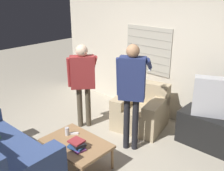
% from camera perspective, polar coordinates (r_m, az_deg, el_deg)
% --- Properties ---
extents(ground_plane, '(16.00, 16.00, 0.00)m').
position_cam_1_polar(ground_plane, '(4.32, -6.10, -14.73)').
color(ground_plane, '#B2A893').
extents(wall_back, '(5.20, 0.08, 2.55)m').
position_cam_1_polar(wall_back, '(5.23, 10.11, 6.90)').
color(wall_back, beige).
rests_on(wall_back, ground_plane).
extents(armchair_beige, '(1.01, 0.97, 0.82)m').
position_cam_1_polar(armchair_beige, '(4.96, 6.37, -5.41)').
color(armchair_beige, tan).
rests_on(armchair_beige, ground_plane).
extents(coffee_table, '(0.97, 0.66, 0.39)m').
position_cam_1_polar(coffee_table, '(3.93, -7.78, -12.59)').
color(coffee_table, '#9E754C').
rests_on(coffee_table, ground_plane).
extents(tv_stand, '(1.04, 0.51, 0.56)m').
position_cam_1_polar(tv_stand, '(4.65, 20.82, -9.24)').
color(tv_stand, black).
rests_on(tv_stand, ground_plane).
extents(tv, '(0.73, 0.47, 0.63)m').
position_cam_1_polar(tv, '(4.40, 21.80, -2.43)').
color(tv, '#B2B2B7').
rests_on(tv, tv_stand).
extents(person_left_standing, '(0.48, 0.77, 1.57)m').
position_cam_1_polar(person_left_standing, '(4.72, -6.40, 1.99)').
color(person_left_standing, '#4C4233').
rests_on(person_left_standing, ground_plane).
extents(person_right_standing, '(0.51, 0.83, 1.73)m').
position_cam_1_polar(person_right_standing, '(3.97, 4.40, -0.03)').
color(person_right_standing, black).
rests_on(person_right_standing, ground_plane).
extents(book_stack, '(0.26, 0.22, 0.13)m').
position_cam_1_polar(book_stack, '(3.74, -7.58, -12.68)').
color(book_stack, '#75387F').
rests_on(book_stack, coffee_table).
extents(soda_can, '(0.07, 0.07, 0.13)m').
position_cam_1_polar(soda_can, '(4.07, -9.74, -9.79)').
color(soda_can, silver).
rests_on(soda_can, coffee_table).
extents(spare_remote, '(0.12, 0.12, 0.02)m').
position_cam_1_polar(spare_remote, '(4.10, -8.23, -10.29)').
color(spare_remote, white).
rests_on(spare_remote, coffee_table).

